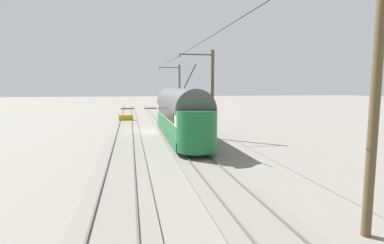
{
  "coord_description": "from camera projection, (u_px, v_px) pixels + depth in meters",
  "views": [
    {
      "loc": [
        1.7,
        30.28,
        4.43
      ],
      "look_at": [
        -3.22,
        6.02,
        1.54
      ],
      "focal_mm": 28.45,
      "sensor_mm": 36.0,
      "label": 1
    }
  ],
  "objects": [
    {
      "name": "switch_stand",
      "position": [
        175.0,
        116.0,
        38.96
      ],
      "size": [
        0.5,
        0.3,
        1.24
      ],
      "color": "black",
      "rests_on": "ground"
    },
    {
      "name": "overhead_wire_run",
      "position": [
        179.0,
        57.0,
        25.49
      ],
      "size": [
        2.82,
        38.93,
        0.18
      ],
      "color": "black",
      "rests_on": "ground"
    },
    {
      "name": "track_adjacent_siding",
      "position": [
        125.0,
        131.0,
        30.17
      ],
      "size": [
        2.8,
        80.0,
        0.18
      ],
      "color": "slate",
      "rests_on": "ground"
    },
    {
      "name": "vintage_streetcar",
      "position": [
        180.0,
        113.0,
        25.09
      ],
      "size": [
        2.65,
        15.5,
        5.63
      ],
      "color": "#196033",
      "rests_on": "ground"
    },
    {
      "name": "track_end_bumper",
      "position": [
        126.0,
        118.0,
        39.41
      ],
      "size": [
        1.8,
        0.6,
        0.8
      ],
      "primitive_type": "cube",
      "color": "#B2A519",
      "rests_on": "ground"
    },
    {
      "name": "catenary_pole_mid_near",
      "position": [
        211.0,
        93.0,
        25.62
      ],
      "size": [
        3.03,
        0.28,
        7.46
      ],
      "color": "brown",
      "rests_on": "ground"
    },
    {
      "name": "catenary_pole_mid_far",
      "position": [
        372.0,
        105.0,
        8.62
      ],
      "size": [
        3.03,
        0.28,
        7.46
      ],
      "color": "brown",
      "rests_on": "ground"
    },
    {
      "name": "ground_plane",
      "position": [
        148.0,
        131.0,
        30.33
      ],
      "size": [
        220.0,
        220.0,
        0.0
      ],
      "primitive_type": "plane",
      "color": "gray"
    },
    {
      "name": "catenary_pole_foreground",
      "position": [
        179.0,
        90.0,
        42.61
      ],
      "size": [
        3.03,
        0.28,
        7.46
      ],
      "color": "brown",
      "rests_on": "ground"
    },
    {
      "name": "track_streetcar_siding",
      "position": [
        171.0,
        130.0,
        31.08
      ],
      "size": [
        2.8,
        80.0,
        0.18
      ],
      "color": "slate",
      "rests_on": "ground"
    }
  ]
}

